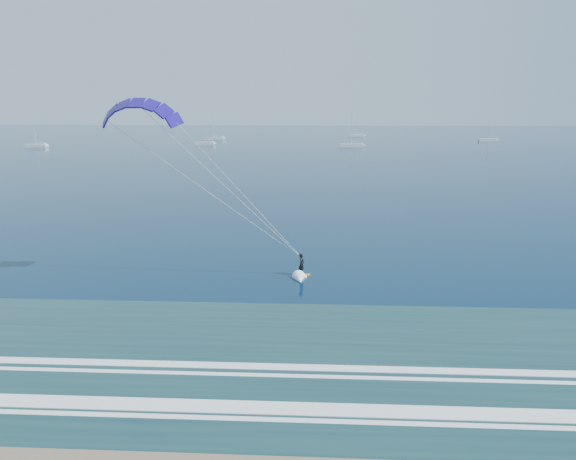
% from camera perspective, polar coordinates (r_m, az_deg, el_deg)
% --- Properties ---
extents(kitesurfer_rig, '(17.90, 3.99, 15.78)m').
position_cam_1_polar(kitesurfer_rig, '(41.90, -7.86, 5.58)').
color(kitesurfer_rig, orange).
rests_on(kitesurfer_rig, ground).
extents(sailboat_0, '(8.38, 2.40, 11.44)m').
position_cam_1_polar(sailboat_0, '(216.94, -26.19, 8.42)').
color(sailboat_0, silver).
rests_on(sailboat_0, ground).
extents(sailboat_1, '(7.69, 2.40, 10.70)m').
position_cam_1_polar(sailboat_1, '(210.73, -9.21, 9.49)').
color(sailboat_1, silver).
rests_on(sailboat_1, ground).
extents(sailboat_2, '(9.61, 2.40, 12.83)m').
position_cam_1_polar(sailboat_2, '(248.22, -8.25, 10.07)').
color(sailboat_2, silver).
rests_on(sailboat_2, ground).
extents(sailboat_3, '(9.06, 2.40, 12.53)m').
position_cam_1_polar(sailboat_3, '(198.67, 7.05, 9.34)').
color(sailboat_3, silver).
rests_on(sailboat_3, ground).
extents(sailboat_4, '(8.29, 2.40, 11.33)m').
position_cam_1_polar(sailboat_4, '(275.28, 7.59, 10.38)').
color(sailboat_4, silver).
rests_on(sailboat_4, ground).
extents(sailboat_5, '(8.42, 2.40, 11.53)m').
position_cam_1_polar(sailboat_5, '(249.88, 21.37, 9.33)').
color(sailboat_5, silver).
rests_on(sailboat_5, ground).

